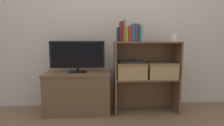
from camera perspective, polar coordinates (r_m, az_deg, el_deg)
The scene contains 19 objects.
ground_plane at distance 2.28m, azimuth 0.24°, elevation -17.23°, with size 16.00×16.00×0.00m, color brown.
wall_back at distance 2.57m, azimuth -0.45°, elevation 12.97°, with size 10.00×0.05×2.40m.
tv_stand at distance 2.41m, azimuth -10.94°, elevation -9.19°, with size 0.85×0.47×0.53m.
tv at distance 2.32m, azimuth -11.23°, elevation 2.41°, with size 0.71×0.14×0.41m.
bookshelf_lower_tier at distance 2.44m, azimuth 10.55°, elevation -8.39°, with size 0.83×0.30×0.46m.
bookshelf_upper_tier at distance 2.36m, azimuth 10.81°, elevation 2.62°, with size 0.83×0.30×0.47m.
book_charcoal at distance 2.18m, azimuth 2.04°, elevation 9.27°, with size 0.03×0.14×0.17m.
book_maroon at distance 2.19m, azimuth 2.93°, elevation 10.16°, with size 0.03×0.13×0.24m.
book_olive at distance 2.19m, azimuth 3.91°, elevation 10.38°, with size 0.03×0.14×0.26m.
book_mustard at distance 2.20m, azimuth 4.74°, elevation 9.32°, with size 0.03×0.13×0.18m.
book_crimson at distance 2.20m, azimuth 5.67°, elevation 9.44°, with size 0.04×0.16×0.19m.
book_teal at distance 2.21m, azimuth 6.75°, elevation 9.76°, with size 0.03×0.12×0.21m.
book_plum at distance 2.22m, azimuth 7.78°, elevation 9.77°, with size 0.04×0.13×0.22m.
book_forest at distance 2.22m, azimuth 8.70°, elevation 9.57°, with size 0.03×0.15×0.20m.
book_skyblue at distance 2.23m, azimuth 9.44°, elevation 9.39°, with size 0.03×0.13×0.19m.
baby_monitor at distance 2.41m, azimuth 19.62°, elevation 7.91°, with size 0.05×0.04×0.14m.
storage_basket_left at distance 2.27m, azimuth 6.29°, elevation -2.23°, with size 0.37×0.27×0.20m.
storage_basket_right at distance 2.37m, azimuth 15.80°, elevation -2.07°, with size 0.37×0.27×0.20m.
laptop at distance 2.26m, azimuth 6.33°, elevation 0.28°, with size 0.30×0.23×0.02m.
Camera 1 is at (-0.13, -2.07, 0.94)m, focal length 28.00 mm.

